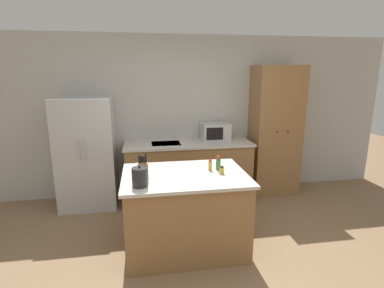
# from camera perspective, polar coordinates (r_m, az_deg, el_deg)

# --- Properties ---
(ground_plane) EXTENTS (14.00, 14.00, 0.00)m
(ground_plane) POSITION_cam_1_polar(r_m,az_deg,el_deg) (3.33, 3.27, -23.91)
(ground_plane) COLOR #846647
(wall_back) EXTENTS (7.20, 0.06, 2.60)m
(wall_back) POSITION_cam_1_polar(r_m,az_deg,el_deg) (4.99, -2.42, 5.25)
(wall_back) COLOR #B2B2AD
(wall_back) RESTS_ON ground_plane
(refrigerator) EXTENTS (0.83, 0.68, 1.67)m
(refrigerator) POSITION_cam_1_polar(r_m,az_deg,el_deg) (4.77, -19.37, -1.63)
(refrigerator) COLOR #B7BABC
(refrigerator) RESTS_ON ground_plane
(back_counter) EXTENTS (2.00, 0.69, 0.94)m
(back_counter) POSITION_cam_1_polar(r_m,az_deg,el_deg) (4.85, -0.71, -5.06)
(back_counter) COLOR olive
(back_counter) RESTS_ON ground_plane
(pantry_cabinet) EXTENTS (0.77, 0.55, 2.12)m
(pantry_cabinet) POSITION_cam_1_polar(r_m,az_deg,el_deg) (5.18, 15.50, 2.41)
(pantry_cabinet) COLOR olive
(pantry_cabinet) RESTS_ON ground_plane
(kitchen_island) EXTENTS (1.39, 1.00, 0.91)m
(kitchen_island) POSITION_cam_1_polar(r_m,az_deg,el_deg) (3.55, -1.35, -12.62)
(kitchen_island) COLOR olive
(kitchen_island) RESTS_ON ground_plane
(microwave) EXTENTS (0.44, 0.37, 0.28)m
(microwave) POSITION_cam_1_polar(r_m,az_deg,el_deg) (4.90, 4.46, 2.40)
(microwave) COLOR #B2B5B7
(microwave) RESTS_ON back_counter
(knife_block) EXTENTS (0.11, 0.07, 0.28)m
(knife_block) POSITION_cam_1_polar(r_m,az_deg,el_deg) (3.22, -9.33, -4.99)
(knife_block) COLOR olive
(knife_block) RESTS_ON kitchen_island
(spice_bottle_tall_dark) EXTENTS (0.05, 0.05, 0.09)m
(spice_bottle_tall_dark) POSITION_cam_1_polar(r_m,az_deg,el_deg) (3.38, 5.68, -5.01)
(spice_bottle_tall_dark) COLOR gold
(spice_bottle_tall_dark) RESTS_ON kitchen_island
(spice_bottle_short_red) EXTENTS (0.05, 0.05, 0.16)m
(spice_bottle_short_red) POSITION_cam_1_polar(r_m,az_deg,el_deg) (3.51, 5.02, -3.67)
(spice_bottle_short_red) COLOR #337033
(spice_bottle_short_red) RESTS_ON kitchen_island
(spice_bottle_amber_oil) EXTENTS (0.04, 0.04, 0.13)m
(spice_bottle_amber_oil) POSITION_cam_1_polar(r_m,az_deg,el_deg) (3.48, 3.48, -4.06)
(spice_bottle_amber_oil) COLOR gold
(spice_bottle_amber_oil) RESTS_ON kitchen_island
(kettle) EXTENTS (0.16, 0.16, 0.22)m
(kettle) POSITION_cam_1_polar(r_m,az_deg,el_deg) (3.03, -9.91, -6.24)
(kettle) COLOR #232326
(kettle) RESTS_ON kitchen_island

